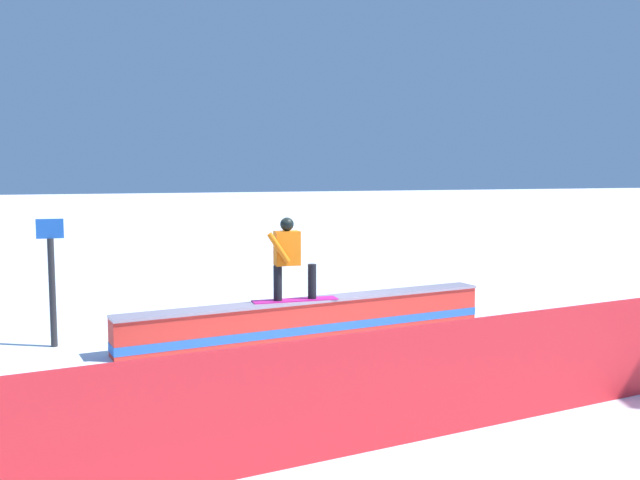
{
  "coord_description": "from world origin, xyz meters",
  "views": [
    {
      "loc": [
        3.08,
        11.3,
        2.82
      ],
      "look_at": [
        0.14,
        1.03,
        1.69
      ],
      "focal_mm": 40.51,
      "sensor_mm": 36.0,
      "label": 1
    }
  ],
  "objects": [
    {
      "name": "trail_marker",
      "position": [
        4.04,
        -0.38,
        1.06
      ],
      "size": [
        0.4,
        0.1,
        1.99
      ],
      "color": "#262628",
      "rests_on": "ground_plane"
    },
    {
      "name": "safety_fence",
      "position": [
        0.0,
        4.67,
        0.6
      ],
      "size": [
        11.09,
        2.24,
        1.2
      ],
      "primitive_type": "cube",
      "rotation": [
        0.0,
        0.0,
        0.19
      ],
      "color": "red",
      "rests_on": "ground_plane"
    },
    {
      "name": "snowboarder",
      "position": [
        0.39,
        0.06,
        1.34
      ],
      "size": [
        1.41,
        0.43,
        1.36
      ],
      "color": "#CA1C88",
      "rests_on": "grind_box"
    },
    {
      "name": "grind_box",
      "position": [
        0.0,
        0.0,
        0.28
      ],
      "size": [
        6.46,
        1.72,
        0.61
      ],
      "color": "red",
      "rests_on": "ground_plane"
    },
    {
      "name": "ground_plane",
      "position": [
        0.0,
        0.0,
        0.0
      ],
      "size": [
        120.0,
        120.0,
        0.0
      ],
      "primitive_type": "plane",
      "color": "white"
    }
  ]
}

